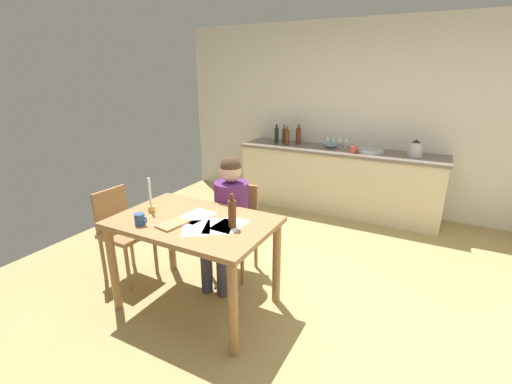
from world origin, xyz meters
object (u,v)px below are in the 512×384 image
(wine_glass_by_kettle, at_px, (340,139))
(wine_glass_back_left, at_px, (334,139))
(chair_side_empty, at_px, (122,230))
(bottle_sauce, at_px, (298,136))
(dining_table, at_px, (194,234))
(teacup_on_counter, at_px, (353,150))
(chair_at_table, at_px, (236,224))
(bottle_oil, at_px, (276,135))
(wine_bottle_on_table, at_px, (232,213))
(coffee_mug, at_px, (140,219))
(bottle_vinegar, at_px, (284,136))
(stovetop_kettle, at_px, (415,149))
(person_seated, at_px, (229,212))
(candlestick, at_px, (151,202))
(wine_glass_near_sink, at_px, (346,140))
(wine_glass_back_right, at_px, (328,138))
(bottle_wine_red, at_px, (287,137))
(book_magazine, at_px, (173,224))
(sink_unit, at_px, (370,150))
(mixing_bowl, at_px, (331,145))

(wine_glass_by_kettle, xyz_separation_m, wine_glass_back_left, (-0.09, 0.00, 0.00))
(chair_side_empty, distance_m, bottle_sauce, 2.92)
(dining_table, relative_size, teacup_on_counter, 10.91)
(chair_at_table, bearing_deg, dining_table, -89.81)
(bottle_oil, distance_m, wine_glass_by_kettle, 0.94)
(bottle_sauce, distance_m, wine_glass_by_kettle, 0.61)
(chair_side_empty, distance_m, wine_glass_back_left, 3.13)
(chair_side_empty, xyz_separation_m, wine_bottle_on_table, (1.25, -0.02, 0.41))
(chair_side_empty, height_order, coffee_mug, coffee_mug)
(bottle_vinegar, bearing_deg, stovetop_kettle, -1.34)
(person_seated, relative_size, candlestick, 4.01)
(candlestick, xyz_separation_m, wine_glass_by_kettle, (0.80, 2.92, 0.13))
(stovetop_kettle, xyz_separation_m, teacup_on_counter, (-0.74, -0.15, -0.05))
(chair_at_table, relative_size, wine_glass_near_sink, 5.69)
(bottle_oil, bearing_deg, person_seated, -76.29)
(wine_glass_by_kettle, distance_m, wine_glass_back_right, 0.18)
(chair_side_empty, xyz_separation_m, bottle_wine_red, (0.57, 2.64, 0.52))
(book_magazine, xyz_separation_m, teacup_on_counter, (0.73, 2.75, 0.14))
(book_magazine, height_order, wine_glass_back_right, wine_glass_back_right)
(bottle_sauce, bearing_deg, wine_glass_by_kettle, 5.51)
(wine_bottle_on_table, height_order, wine_glass_back_left, wine_bottle_on_table)
(wine_glass_back_right, bearing_deg, chair_side_empty, -111.34)
(chair_side_empty, height_order, wine_glass_back_right, wine_glass_back_right)
(wine_glass_near_sink, bearing_deg, bottle_sauce, -175.23)
(wine_glass_back_left, bearing_deg, chair_side_empty, -112.92)
(wine_glass_near_sink, bearing_deg, wine_glass_back_right, 180.00)
(dining_table, height_order, sink_unit, sink_unit)
(book_magazine, bearing_deg, wine_glass_by_kettle, 90.39)
(dining_table, xyz_separation_m, coffee_mug, (-0.30, -0.27, 0.17))
(candlestick, height_order, sink_unit, sink_unit)
(person_seated, xyz_separation_m, book_magazine, (-0.09, -0.67, 0.12))
(book_magazine, bearing_deg, wine_glass_back_right, 93.68)
(chair_side_empty, bearing_deg, wine_glass_back_right, 68.66)
(wine_bottle_on_table, bearing_deg, stovetop_kettle, 69.02)
(stovetop_kettle, distance_m, wine_glass_back_left, 1.10)
(bottle_wine_red, distance_m, wine_glass_near_sink, 0.84)
(wine_glass_back_left, bearing_deg, bottle_vinegar, -171.60)
(chair_side_empty, relative_size, wine_glass_back_left, 5.69)
(chair_at_table, distance_m, person_seated, 0.24)
(person_seated, relative_size, stovetop_kettle, 5.43)
(bottle_oil, distance_m, wine_glass_back_left, 0.85)
(wine_bottle_on_table, height_order, stovetop_kettle, stovetop_kettle)
(bottle_oil, relative_size, wine_glass_back_left, 1.81)
(chair_at_table, height_order, stovetop_kettle, stovetop_kettle)
(chair_at_table, relative_size, mixing_bowl, 4.63)
(person_seated, height_order, bottle_sauce, person_seated)
(wine_bottle_on_table, relative_size, stovetop_kettle, 1.22)
(chair_side_empty, height_order, book_magazine, chair_side_empty)
(stovetop_kettle, height_order, wine_glass_back_right, stovetop_kettle)
(candlestick, relative_size, wine_glass_by_kettle, 1.94)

